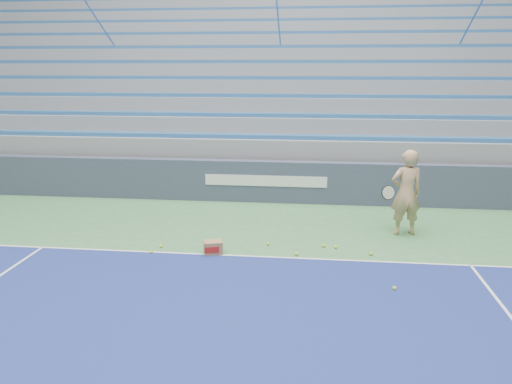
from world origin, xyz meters
TOP-DOWN VIEW (x-y plane):
  - sponsor_barrier at (0.00, 15.88)m, footprint 30.00×0.32m
  - bleachers at (0.00, 21.60)m, footprint 31.00×9.15m
  - tennis_player at (3.19, 13.56)m, footprint 0.98×0.91m
  - ball_box at (-0.65, 11.95)m, footprint 0.41×0.36m
  - tennis_ball_0 at (2.58, 10.71)m, footprint 0.07×0.07m
  - tennis_ball_1 at (-1.76, 12.17)m, footprint 0.07×0.07m
  - tennis_ball_2 at (1.71, 12.51)m, footprint 0.07×0.07m
  - tennis_ball_3 at (2.37, 12.22)m, footprint 0.07×0.07m
  - tennis_ball_4 at (0.35, 12.54)m, footprint 0.07×0.07m
  - tennis_ball_5 at (0.95, 12.04)m, footprint 0.07×0.07m
  - tennis_ball_6 at (1.48, 12.56)m, footprint 0.07×0.07m
  - tennis_ball_7 at (-1.85, 11.84)m, footprint 0.07×0.07m

SIDE VIEW (x-z plane):
  - tennis_ball_0 at x=2.58m, z-range 0.00..0.07m
  - tennis_ball_1 at x=-1.76m, z-range 0.00..0.07m
  - tennis_ball_2 at x=1.71m, z-range 0.00..0.07m
  - tennis_ball_3 at x=2.37m, z-range 0.00..0.07m
  - tennis_ball_4 at x=0.35m, z-range 0.00..0.07m
  - tennis_ball_5 at x=0.95m, z-range 0.00..0.07m
  - tennis_ball_6 at x=1.48m, z-range 0.00..0.07m
  - tennis_ball_7 at x=-1.85m, z-range 0.00..0.07m
  - ball_box at x=-0.65m, z-range 0.00..0.26m
  - sponsor_barrier at x=0.00m, z-range 0.00..1.10m
  - tennis_player at x=3.19m, z-range 0.00..1.85m
  - bleachers at x=0.00m, z-range -1.29..6.01m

